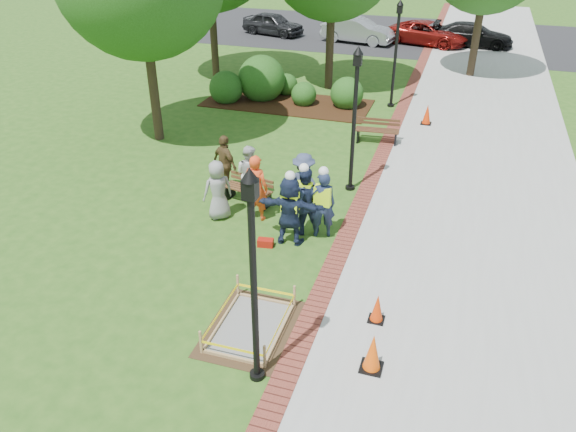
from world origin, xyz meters
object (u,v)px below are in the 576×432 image
(lamp_near, at_px, (253,267))
(hivis_worker_a, at_px, (290,208))
(bench_near, at_px, (248,195))
(hivis_worker_b, at_px, (323,202))
(hivis_worker_c, at_px, (303,199))
(wet_concrete_pad, at_px, (250,320))
(cone_front, at_px, (373,353))

(lamp_near, bearing_deg, hivis_worker_a, 100.19)
(bench_near, distance_m, lamp_near, 7.12)
(bench_near, xyz_separation_m, hivis_worker_b, (2.46, -1.06, 0.72))
(hivis_worker_a, xyz_separation_m, hivis_worker_b, (0.68, 0.58, -0.02))
(bench_near, relative_size, hivis_worker_a, 0.75)
(hivis_worker_b, bearing_deg, hivis_worker_a, -139.85)
(hivis_worker_a, bearing_deg, hivis_worker_b, 40.15)
(lamp_near, height_order, hivis_worker_c, lamp_near)
(wet_concrete_pad, xyz_separation_m, hivis_worker_c, (-0.06, 4.00, 0.73))
(bench_near, distance_m, cone_front, 7.07)
(lamp_near, xyz_separation_m, hivis_worker_b, (-0.14, 5.17, -1.51))
(hivis_worker_a, bearing_deg, wet_concrete_pad, -86.12)
(bench_near, bearing_deg, hivis_worker_a, -42.60)
(wet_concrete_pad, bearing_deg, bench_near, 111.76)
(lamp_near, bearing_deg, hivis_worker_c, 97.18)
(cone_front, bearing_deg, bench_near, 130.30)
(hivis_worker_a, relative_size, hivis_worker_b, 1.02)
(cone_front, relative_size, lamp_near, 0.19)
(lamp_near, relative_size, hivis_worker_a, 2.12)
(hivis_worker_a, bearing_deg, hivis_worker_c, 74.26)
(cone_front, distance_m, lamp_near, 2.99)
(hivis_worker_a, bearing_deg, bench_near, 137.40)
(bench_near, relative_size, hivis_worker_b, 0.77)
(wet_concrete_pad, distance_m, cone_front, 2.60)
(bench_near, height_order, lamp_near, lamp_near)
(lamp_near, distance_m, hivis_worker_a, 4.90)
(wet_concrete_pad, xyz_separation_m, cone_front, (2.57, -0.36, 0.16))
(lamp_near, distance_m, hivis_worker_c, 5.46)
(wet_concrete_pad, height_order, bench_near, bench_near)
(cone_front, xyz_separation_m, hivis_worker_c, (-2.62, 4.36, 0.57))
(cone_front, bearing_deg, hivis_worker_a, 126.65)
(lamp_near, bearing_deg, hivis_worker_b, 91.59)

